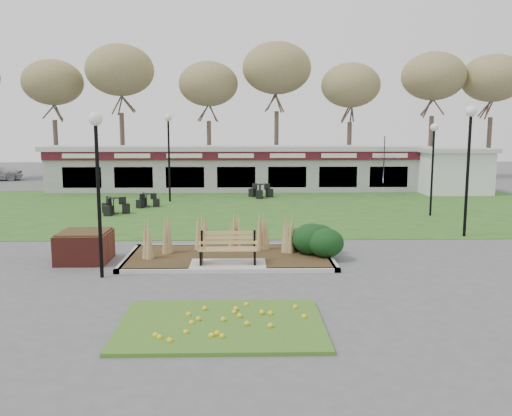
{
  "coord_description": "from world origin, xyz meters",
  "views": [
    {
      "loc": [
        0.46,
        -15.28,
        4.05
      ],
      "look_at": [
        0.86,
        2.0,
        1.49
      ],
      "focal_mm": 38.0,
      "sensor_mm": 36.0,
      "label": 1
    }
  ],
  "objects_px": {
    "food_pavilion": "(236,168)",
    "service_hut": "(453,170)",
    "lamp_post_far_right": "(433,149)",
    "lamp_post_near_left": "(97,158)",
    "bistro_set_a": "(114,209)",
    "park_bench": "(228,247)",
    "lamp_post_mid_right": "(469,142)",
    "bistro_set_b": "(147,202)",
    "bistro_set_c": "(260,193)",
    "brick_planter": "(85,246)",
    "car_black": "(87,176)",
    "patio_umbrella": "(384,169)",
    "lamp_post_far_left": "(169,138)"
  },
  "relations": [
    {
      "from": "bistro_set_a",
      "to": "bistro_set_c",
      "type": "xyz_separation_m",
      "value": [
        7.14,
        5.95,
        0.01
      ]
    },
    {
      "from": "food_pavilion",
      "to": "lamp_post_near_left",
      "type": "xyz_separation_m",
      "value": [
        -3.43,
        -20.76,
        1.79
      ]
    },
    {
      "from": "bistro_set_c",
      "to": "food_pavilion",
      "type": "bearing_deg",
      "value": 110.73
    },
    {
      "from": "patio_umbrella",
      "to": "car_black",
      "type": "relative_size",
      "value": 0.59
    },
    {
      "from": "food_pavilion",
      "to": "bistro_set_a",
      "type": "xyz_separation_m",
      "value": [
        -5.69,
        -9.77,
        -1.2
      ]
    },
    {
      "from": "food_pavilion",
      "to": "service_hut",
      "type": "height_order",
      "value": "food_pavilion"
    },
    {
      "from": "lamp_post_mid_right",
      "to": "bistro_set_c",
      "type": "bearing_deg",
      "value": 122.23
    },
    {
      "from": "service_hut",
      "to": "food_pavilion",
      "type": "bearing_deg",
      "value": 171.73
    },
    {
      "from": "bistro_set_a",
      "to": "bistro_set_b",
      "type": "height_order",
      "value": "bistro_set_a"
    },
    {
      "from": "service_hut",
      "to": "car_black",
      "type": "xyz_separation_m",
      "value": [
        -24.26,
        5.53,
        -0.77
      ]
    },
    {
      "from": "brick_planter",
      "to": "lamp_post_near_left",
      "type": "distance_m",
      "value": 3.46
    },
    {
      "from": "service_hut",
      "to": "bistro_set_a",
      "type": "height_order",
      "value": "service_hut"
    },
    {
      "from": "bistro_set_c",
      "to": "car_black",
      "type": "bearing_deg",
      "value": 148.79
    },
    {
      "from": "car_black",
      "to": "bistro_set_b",
      "type": "bearing_deg",
      "value": -163.95
    },
    {
      "from": "service_hut",
      "to": "patio_umbrella",
      "type": "bearing_deg",
      "value": 180.0
    },
    {
      "from": "brick_planter",
      "to": "service_hut",
      "type": "xyz_separation_m",
      "value": [
        17.9,
        17.0,
        0.97
      ]
    },
    {
      "from": "park_bench",
      "to": "lamp_post_mid_right",
      "type": "distance_m",
      "value": 10.19
    },
    {
      "from": "lamp_post_far_left",
      "to": "lamp_post_mid_right",
      "type": "bearing_deg",
      "value": -38.92
    },
    {
      "from": "brick_planter",
      "to": "food_pavilion",
      "type": "relative_size",
      "value": 0.06
    },
    {
      "from": "food_pavilion",
      "to": "bistro_set_c",
      "type": "relative_size",
      "value": 16.73
    },
    {
      "from": "park_bench",
      "to": "bistro_set_a",
      "type": "xyz_separation_m",
      "value": [
        -5.69,
        9.94,
        -0.31
      ]
    },
    {
      "from": "service_hut",
      "to": "bistro_set_b",
      "type": "bearing_deg",
      "value": -163.05
    },
    {
      "from": "service_hut",
      "to": "lamp_post_far_right",
      "type": "distance_m",
      "value": 9.81
    },
    {
      "from": "brick_planter",
      "to": "lamp_post_far_right",
      "type": "relative_size",
      "value": 0.35
    },
    {
      "from": "service_hut",
      "to": "bistro_set_a",
      "type": "bearing_deg",
      "value": -157.85
    },
    {
      "from": "lamp_post_mid_right",
      "to": "park_bench",
      "type": "bearing_deg",
      "value": -153.93
    },
    {
      "from": "lamp_post_mid_right",
      "to": "bistro_set_b",
      "type": "distance_m",
      "value": 15.86
    },
    {
      "from": "bistro_set_b",
      "to": "bistro_set_c",
      "type": "bearing_deg",
      "value": 31.27
    },
    {
      "from": "brick_planter",
      "to": "lamp_post_near_left",
      "type": "relative_size",
      "value": 0.34
    },
    {
      "from": "lamp_post_near_left",
      "to": "bistro_set_a",
      "type": "bearing_deg",
      "value": 101.64
    },
    {
      "from": "lamp_post_far_left",
      "to": "brick_planter",
      "type": "bearing_deg",
      "value": -93.29
    },
    {
      "from": "lamp_post_mid_right",
      "to": "bistro_set_b",
      "type": "height_order",
      "value": "lamp_post_mid_right"
    },
    {
      "from": "lamp_post_far_right",
      "to": "bistro_set_c",
      "type": "relative_size",
      "value": 2.9
    },
    {
      "from": "bistro_set_b",
      "to": "car_black",
      "type": "height_order",
      "value": "car_black"
    },
    {
      "from": "service_hut",
      "to": "bistro_set_c",
      "type": "relative_size",
      "value": 2.99
    },
    {
      "from": "bistro_set_a",
      "to": "patio_umbrella",
      "type": "xyz_separation_m",
      "value": [
        14.83,
        7.81,
        1.29
      ]
    },
    {
      "from": "brick_planter",
      "to": "bistro_set_b",
      "type": "bearing_deg",
      "value": 90.74
    },
    {
      "from": "service_hut",
      "to": "lamp_post_far_left",
      "type": "height_order",
      "value": "lamp_post_far_left"
    },
    {
      "from": "patio_umbrella",
      "to": "lamp_post_near_left",
      "type": "bearing_deg",
      "value": -123.76
    },
    {
      "from": "lamp_post_far_right",
      "to": "lamp_post_near_left",
      "type": "bearing_deg",
      "value": -141.02
    },
    {
      "from": "park_bench",
      "to": "bistro_set_b",
      "type": "bearing_deg",
      "value": 110.37
    },
    {
      "from": "service_hut",
      "to": "lamp_post_far_left",
      "type": "distance_m",
      "value": 17.59
    },
    {
      "from": "lamp_post_near_left",
      "to": "patio_umbrella",
      "type": "bearing_deg",
      "value": 56.24
    },
    {
      "from": "brick_planter",
      "to": "lamp_post_mid_right",
      "type": "relative_size",
      "value": 0.31
    },
    {
      "from": "park_bench",
      "to": "lamp_post_mid_right",
      "type": "xyz_separation_m",
      "value": [
        8.76,
        4.29,
        2.95
      ]
    },
    {
      "from": "car_black",
      "to": "brick_planter",
      "type": "bearing_deg",
      "value": -177.56
    },
    {
      "from": "bistro_set_a",
      "to": "lamp_post_near_left",
      "type": "bearing_deg",
      "value": -78.36
    },
    {
      "from": "park_bench",
      "to": "car_black",
      "type": "distance_m",
      "value": 25.65
    },
    {
      "from": "park_bench",
      "to": "patio_umbrella",
      "type": "distance_m",
      "value": 19.99
    },
    {
      "from": "lamp_post_mid_right",
      "to": "car_black",
      "type": "relative_size",
      "value": 1.17
    }
  ]
}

